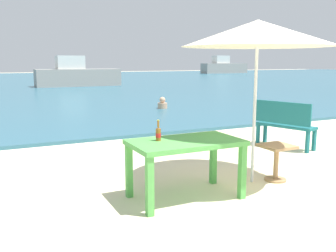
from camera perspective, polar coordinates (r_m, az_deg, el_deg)
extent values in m
plane|color=beige|center=(4.94, 23.18, -11.71)|extent=(120.00, 120.00, 0.00)
cube|color=#2D6075|center=(33.19, -19.78, 6.29)|extent=(120.00, 50.00, 0.08)
cube|color=#4C9E47|center=(4.76, 2.67, -2.51)|extent=(1.40, 0.80, 0.06)
cube|color=#4C9E47|center=(4.30, -2.79, -9.14)|extent=(0.08, 0.08, 0.70)
cube|color=#4C9E47|center=(4.91, 11.18, -6.87)|extent=(0.08, 0.08, 0.70)
cube|color=#4C9E47|center=(4.90, -5.93, -6.78)|extent=(0.08, 0.08, 0.70)
cube|color=#4C9E47|center=(5.45, 6.88, -5.09)|extent=(0.08, 0.08, 0.70)
cylinder|color=brown|center=(4.70, -1.48, -1.32)|extent=(0.06, 0.06, 0.16)
cone|color=brown|center=(4.69, -1.49, -0.39)|extent=(0.06, 0.06, 0.03)
cylinder|color=brown|center=(4.68, -1.49, 0.30)|extent=(0.03, 0.03, 0.09)
cylinder|color=red|center=(4.70, -1.48, -1.41)|extent=(0.07, 0.07, 0.05)
cylinder|color=gold|center=(4.67, -1.49, 0.88)|extent=(0.03, 0.03, 0.01)
cylinder|color=silver|center=(5.46, 13.03, 3.31)|extent=(0.04, 0.04, 2.30)
cone|color=beige|center=(5.44, 13.43, 13.51)|extent=(2.10, 2.10, 0.36)
cube|color=#9E7A51|center=(5.72, 16.17, -2.96)|extent=(0.44, 0.44, 0.04)
cylinder|color=#9E7A51|center=(5.78, 16.05, -5.57)|extent=(0.07, 0.07, 0.50)
cylinder|color=#9E7A51|center=(5.84, 15.94, -7.79)|extent=(0.32, 0.32, 0.03)
cube|color=#196066|center=(8.01, 17.39, 0.05)|extent=(0.71, 1.25, 0.05)
cube|color=#196066|center=(7.83, 16.93, 1.93)|extent=(0.41, 1.15, 0.44)
cube|color=#196066|center=(7.93, 21.27, -2.01)|extent=(0.06, 0.06, 0.42)
cube|color=#196066|center=(8.44, 14.51, -0.97)|extent=(0.06, 0.06, 0.42)
cube|color=#196066|center=(7.68, 20.38, -2.32)|extent=(0.06, 0.06, 0.42)
cube|color=#196066|center=(8.20, 13.48, -1.23)|extent=(0.06, 0.06, 0.42)
cylinder|color=tan|center=(13.43, -0.85, 3.11)|extent=(0.34, 0.34, 0.20)
sphere|color=tan|center=(13.40, -0.85, 3.98)|extent=(0.21, 0.21, 0.21)
cube|color=gray|center=(26.35, -13.43, 7.16)|extent=(5.58, 1.52, 1.14)
cube|color=silver|center=(26.22, -14.62, 9.32)|extent=(1.77, 1.14, 0.89)
cube|color=gray|center=(54.12, 8.51, 8.66)|extent=(6.68, 1.82, 1.37)
cube|color=silver|center=(53.77, 8.00, 9.96)|extent=(2.12, 1.37, 1.06)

